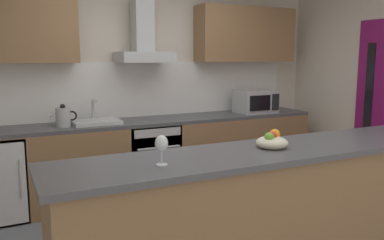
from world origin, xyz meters
The scene contains 12 objects.
wall_back centered at (0.00, 1.96, 1.30)m, with size 5.88×0.12×2.60m, color silver.
backsplash_tile centered at (0.00, 1.89, 1.23)m, with size 4.15×0.02×0.66m, color white.
counter_back centered at (0.00, 1.58, 0.45)m, with size 4.30×0.60×0.90m.
counter_island centered at (0.10, -0.62, 0.51)m, with size 3.07×0.64×1.00m.
upper_cabinets centered at (0.00, 1.73, 1.91)m, with size 4.24×0.32×0.70m.
oven centered at (0.00, 1.56, 0.46)m, with size 0.60×0.62×0.80m.
microwave centered at (1.47, 1.53, 1.05)m, with size 0.50×0.38×0.30m.
sink centered at (-0.61, 1.57, 0.93)m, with size 0.50×0.40×0.26m.
kettle centered at (-0.96, 1.52, 1.01)m, with size 0.29×0.15×0.24m.
range_hood centered at (0.00, 1.69, 1.79)m, with size 0.62×0.45×0.72m.
wine_glass centered at (-0.74, -0.69, 1.13)m, with size 0.08×0.08×0.18m.
fruit_bowl centered at (0.12, -0.59, 1.05)m, with size 0.22×0.22×0.13m.
Camera 1 is at (-1.57, -2.79, 1.62)m, focal length 37.65 mm.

